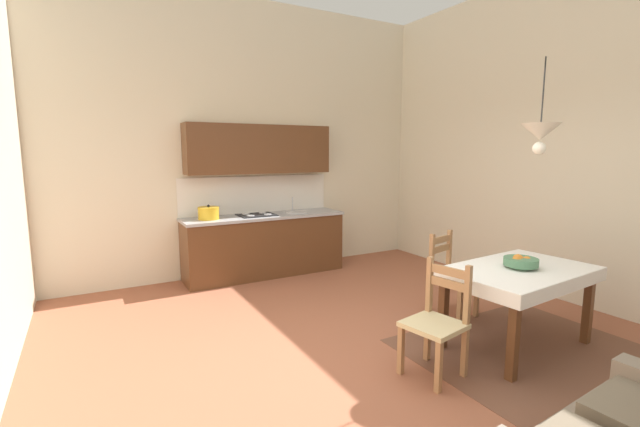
{
  "coord_description": "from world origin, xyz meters",
  "views": [
    {
      "loc": [
        -2.22,
        -2.92,
        1.81
      ],
      "look_at": [
        -0.08,
        0.89,
        1.17
      ],
      "focal_mm": 23.66,
      "sensor_mm": 36.0,
      "label": 1
    }
  ],
  "objects_px": {
    "dining_chair_tv_side": "(437,322)",
    "dining_chair_kitchen_side": "(451,277)",
    "dining_table": "(518,282)",
    "pendant_lamp": "(540,133)",
    "fruit_bowl": "(521,262)",
    "kitchen_cabinetry": "(263,217)"
  },
  "relations": [
    {
      "from": "dining_chair_tv_side",
      "to": "dining_chair_kitchen_side",
      "type": "distance_m",
      "value": 1.35
    },
    {
      "from": "dining_table",
      "to": "pendant_lamp",
      "type": "xyz_separation_m",
      "value": [
        -0.05,
        -0.14,
        1.35
      ]
    },
    {
      "from": "dining_chair_kitchen_side",
      "to": "pendant_lamp",
      "type": "relative_size",
      "value": 1.16
    },
    {
      "from": "fruit_bowl",
      "to": "dining_chair_tv_side",
      "type": "bearing_deg",
      "value": -179.67
    },
    {
      "from": "dining_table",
      "to": "fruit_bowl",
      "type": "xyz_separation_m",
      "value": [
        -0.0,
        -0.01,
        0.19
      ]
    },
    {
      "from": "dining_chair_tv_side",
      "to": "pendant_lamp",
      "type": "relative_size",
      "value": 1.16
    },
    {
      "from": "dining_chair_tv_side",
      "to": "fruit_bowl",
      "type": "bearing_deg",
      "value": 0.33
    },
    {
      "from": "fruit_bowl",
      "to": "pendant_lamp",
      "type": "height_order",
      "value": "pendant_lamp"
    },
    {
      "from": "dining_table",
      "to": "dining_chair_kitchen_side",
      "type": "height_order",
      "value": "dining_chair_kitchen_side"
    },
    {
      "from": "dining_chair_tv_side",
      "to": "pendant_lamp",
      "type": "distance_m",
      "value": 1.82
    },
    {
      "from": "dining_table",
      "to": "pendant_lamp",
      "type": "distance_m",
      "value": 1.36
    },
    {
      "from": "kitchen_cabinetry",
      "to": "dining_table",
      "type": "xyz_separation_m",
      "value": [
        1.19,
        -3.37,
        -0.23
      ]
    },
    {
      "from": "dining_chair_tv_side",
      "to": "pendant_lamp",
      "type": "xyz_separation_m",
      "value": [
        0.98,
        -0.13,
        1.53
      ]
    },
    {
      "from": "kitchen_cabinetry",
      "to": "dining_chair_kitchen_side",
      "type": "xyz_separation_m",
      "value": [
        1.2,
        -2.53,
        -0.41
      ]
    },
    {
      "from": "dining_table",
      "to": "dining_chair_tv_side",
      "type": "relative_size",
      "value": 1.57
    },
    {
      "from": "dining_table",
      "to": "pendant_lamp",
      "type": "height_order",
      "value": "pendant_lamp"
    },
    {
      "from": "kitchen_cabinetry",
      "to": "dining_chair_kitchen_side",
      "type": "distance_m",
      "value": 2.84
    },
    {
      "from": "fruit_bowl",
      "to": "pendant_lamp",
      "type": "distance_m",
      "value": 1.17
    },
    {
      "from": "dining_chair_kitchen_side",
      "to": "fruit_bowl",
      "type": "height_order",
      "value": "dining_chair_kitchen_side"
    },
    {
      "from": "dining_chair_tv_side",
      "to": "fruit_bowl",
      "type": "xyz_separation_m",
      "value": [
        1.03,
        0.01,
        0.37
      ]
    },
    {
      "from": "dining_chair_tv_side",
      "to": "kitchen_cabinetry",
      "type": "bearing_deg",
      "value": 92.64
    },
    {
      "from": "kitchen_cabinetry",
      "to": "fruit_bowl",
      "type": "height_order",
      "value": "kitchen_cabinetry"
    }
  ]
}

